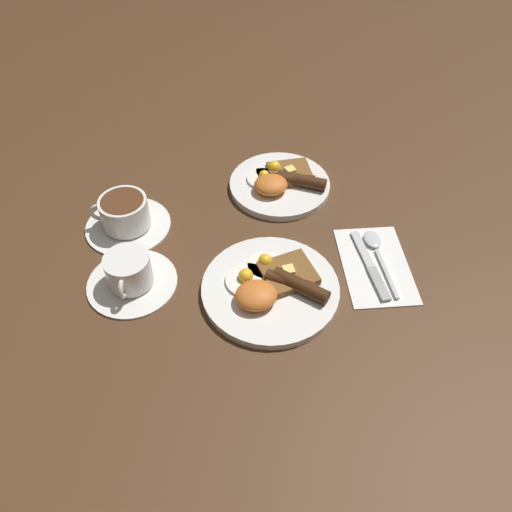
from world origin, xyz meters
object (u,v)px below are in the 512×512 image
object	(u,v)px
teacup_near	(130,274)
teacup_far	(125,216)
breakfast_plate_near	(271,287)
spoon	(375,246)
breakfast_plate_far	(281,182)
knife	(371,268)

from	to	relation	value
teacup_near	teacup_far	bearing A→B (deg)	92.86
teacup_far	breakfast_plate_near	bearing A→B (deg)	-40.24
teacup_near	spoon	bearing A→B (deg)	1.03
breakfast_plate_far	spoon	size ratio (longest dim) A/B	1.31
spoon	teacup_far	bearing A→B (deg)	73.87
knife	spoon	distance (m)	0.06
breakfast_plate_near	breakfast_plate_far	distance (m)	0.29
teacup_near	teacup_far	size ratio (longest dim) A/B	0.96
teacup_near	teacup_far	distance (m)	0.15
knife	spoon	size ratio (longest dim) A/B	1.05
teacup_near	breakfast_plate_near	bearing A→B (deg)	-13.86
breakfast_plate_far	teacup_near	world-z (taller)	teacup_near
breakfast_plate_far	teacup_far	bearing A→B (deg)	-168.55
teacup_far	knife	bearing A→B (deg)	-23.83
breakfast_plate_far	knife	xyz separation A→B (m)	(0.12, -0.26, -0.01)
breakfast_plate_near	teacup_near	distance (m)	0.25
teacup_far	knife	distance (m)	0.48
knife	breakfast_plate_far	bearing A→B (deg)	22.24
breakfast_plate_far	knife	world-z (taller)	breakfast_plate_far
breakfast_plate_near	breakfast_plate_far	xyz separation A→B (m)	(0.07, 0.28, 0.00)
breakfast_plate_far	breakfast_plate_near	bearing A→B (deg)	-105.00
teacup_far	spoon	bearing A→B (deg)	-17.15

